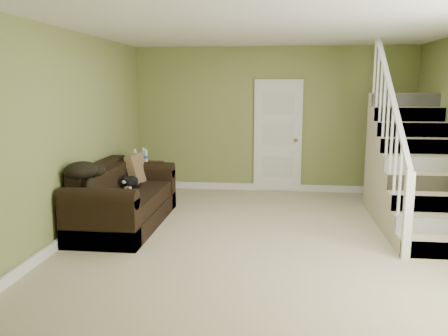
% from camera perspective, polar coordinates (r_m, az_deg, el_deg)
% --- Properties ---
extents(floor, '(5.00, 5.50, 0.01)m').
position_cam_1_polar(floor, '(6.18, 5.27, -8.20)').
color(floor, tan).
rests_on(floor, ground).
extents(ceiling, '(5.00, 5.50, 0.01)m').
position_cam_1_polar(ceiling, '(5.92, 5.69, 16.48)').
color(ceiling, white).
rests_on(ceiling, wall_back).
extents(wall_back, '(5.00, 0.04, 2.60)m').
position_cam_1_polar(wall_back, '(8.65, 5.88, 5.79)').
color(wall_back, olive).
rests_on(wall_back, floor).
extents(wall_front, '(5.00, 0.04, 2.60)m').
position_cam_1_polar(wall_front, '(3.19, 4.39, -1.35)').
color(wall_front, olive).
rests_on(wall_front, floor).
extents(wall_left, '(0.04, 5.50, 2.60)m').
position_cam_1_polar(wall_left, '(6.46, -17.33, 3.98)').
color(wall_left, olive).
rests_on(wall_left, floor).
extents(baseboard_back, '(5.00, 0.04, 0.12)m').
position_cam_1_polar(baseboard_back, '(8.80, 5.73, -2.31)').
color(baseboard_back, white).
rests_on(baseboard_back, floor).
extents(baseboard_left, '(0.04, 5.50, 0.12)m').
position_cam_1_polar(baseboard_left, '(6.69, -16.54, -6.64)').
color(baseboard_left, white).
rests_on(baseboard_left, floor).
extents(door, '(0.86, 0.12, 2.02)m').
position_cam_1_polar(door, '(8.63, 6.51, 3.80)').
color(door, white).
rests_on(door, floor).
extents(staircase, '(1.00, 2.51, 2.82)m').
position_cam_1_polar(staircase, '(7.21, 21.62, -0.99)').
color(staircase, tan).
rests_on(staircase, floor).
extents(sofa, '(0.94, 2.17, 0.86)m').
position_cam_1_polar(sofa, '(6.71, -12.15, -4.03)').
color(sofa, black).
rests_on(sofa, floor).
extents(side_table, '(0.63, 0.63, 0.90)m').
position_cam_1_polar(side_table, '(7.93, -9.80, -1.70)').
color(side_table, black).
rests_on(side_table, floor).
extents(cat, '(0.23, 0.48, 0.23)m').
position_cam_1_polar(cat, '(6.92, -11.20, -1.65)').
color(cat, black).
rests_on(cat, sofa).
extents(banana, '(0.09, 0.17, 0.05)m').
position_cam_1_polar(banana, '(6.41, -12.36, -3.22)').
color(banana, gold).
rests_on(banana, sofa).
extents(throw_pillow, '(0.27, 0.49, 0.49)m').
position_cam_1_polar(throw_pillow, '(7.34, -10.39, -0.18)').
color(throw_pillow, '#503320').
rests_on(throw_pillow, sofa).
extents(throw_blanket, '(0.50, 0.59, 0.21)m').
position_cam_1_polar(throw_blanket, '(6.09, -16.81, -0.26)').
color(throw_blanket, black).
rests_on(throw_blanket, sofa).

